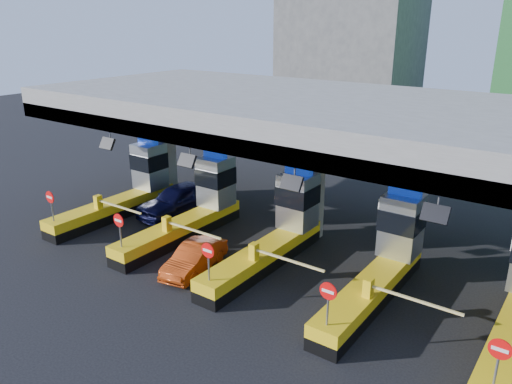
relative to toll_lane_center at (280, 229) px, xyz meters
The scene contains 9 objects.
ground 1.42m from the toll_lane_center, 90.42° to the right, with size 120.00×120.00×0.00m, color black.
toll_canopy 5.40m from the toll_lane_center, 90.02° to the left, with size 28.00×12.09×7.00m.
toll_lane_far_left 10.00m from the toll_lane_center, behind, with size 4.43×8.00×4.16m.
toll_lane_left 5.00m from the toll_lane_center, behind, with size 4.43×8.00×4.16m.
toll_lane_center is the anchor object (origin of this frame).
toll_lane_right 5.00m from the toll_lane_center, ahead, with size 4.43×8.00×4.16m.
bg_building_concrete 39.11m from the toll_lane_center, 111.40° to the left, with size 14.00×10.00×18.00m, color #4C4C49.
van 7.58m from the toll_lane_center, behind, with size 2.03×5.04×1.72m, color black.
red_car 4.04m from the toll_lane_center, 124.65° to the right, with size 1.28×3.67×1.21m, color #A6340C.
Camera 1 is at (11.18, -17.15, 10.36)m, focal length 35.00 mm.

